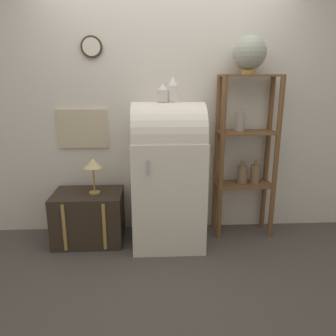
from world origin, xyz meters
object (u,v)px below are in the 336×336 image
(refrigerator, at_px, (168,172))
(suitcase_trunk, at_px, (89,217))
(globe, at_px, (250,53))
(vase_center, at_px, (173,90))
(vase_left, at_px, (162,93))
(desk_lamp, at_px, (93,165))

(refrigerator, relative_size, suitcase_trunk, 2.07)
(globe, bearing_deg, refrigerator, -169.94)
(refrigerator, bearing_deg, globe, 10.06)
(vase_center, bearing_deg, vase_left, -171.99)
(globe, bearing_deg, desk_lamp, -175.86)
(suitcase_trunk, bearing_deg, refrigerator, -3.34)
(vase_left, xyz_separation_m, desk_lamp, (-0.67, 0.03, -0.68))
(refrigerator, xyz_separation_m, desk_lamp, (-0.72, 0.03, 0.07))
(refrigerator, height_order, desk_lamp, refrigerator)
(refrigerator, bearing_deg, suitcase_trunk, 176.66)
(globe, relative_size, vase_center, 1.57)
(globe, height_order, desk_lamp, globe)
(globe, distance_m, vase_left, 0.91)
(refrigerator, bearing_deg, vase_left, 179.79)
(globe, distance_m, vase_center, 0.81)
(refrigerator, bearing_deg, desk_lamp, 177.70)
(globe, bearing_deg, vase_left, -170.54)
(suitcase_trunk, height_order, globe, globe)
(desk_lamp, bearing_deg, vase_left, -2.45)
(suitcase_trunk, height_order, vase_left, vase_left)
(refrigerator, distance_m, suitcase_trunk, 0.93)
(vase_left, bearing_deg, desk_lamp, 177.55)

